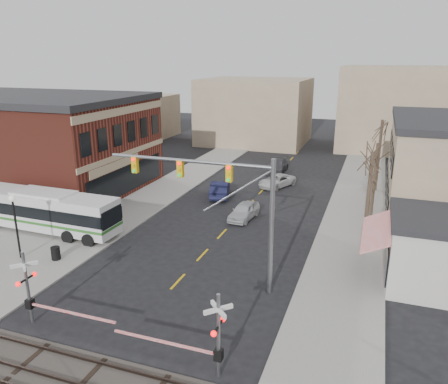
{
  "coord_description": "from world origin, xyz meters",
  "views": [
    {
      "loc": [
        10.67,
        -19.64,
        13.18
      ],
      "look_at": [
        0.22,
        9.85,
        3.5
      ],
      "focal_mm": 35.0,
      "sensor_mm": 36.0,
      "label": 1
    }
  ],
  "objects_px": {
    "street_lamp": "(14,214)",
    "traffic_signal_mast": "(225,194)",
    "car_b": "(220,189)",
    "car_d": "(277,166)",
    "car_a": "(244,211)",
    "pedestrian_near": "(76,229)",
    "transit_bus": "(46,210)",
    "rr_crossing_west": "(34,290)",
    "rr_crossing_east": "(209,335)",
    "car_c": "(277,181)",
    "pedestrian_far": "(91,221)",
    "trash_bin": "(56,253)"
  },
  "relations": [
    {
      "from": "car_b",
      "to": "pedestrian_near",
      "type": "height_order",
      "value": "pedestrian_near"
    },
    {
      "from": "car_c",
      "to": "trash_bin",
      "type": "bearing_deg",
      "value": -89.59
    },
    {
      "from": "street_lamp",
      "to": "traffic_signal_mast",
      "type": "bearing_deg",
      "value": 5.61
    },
    {
      "from": "transit_bus",
      "to": "car_a",
      "type": "distance_m",
      "value": 15.89
    },
    {
      "from": "transit_bus",
      "to": "car_c",
      "type": "height_order",
      "value": "transit_bus"
    },
    {
      "from": "transit_bus",
      "to": "car_d",
      "type": "relative_size",
      "value": 2.43
    },
    {
      "from": "traffic_signal_mast",
      "to": "car_b",
      "type": "bearing_deg",
      "value": 110.95
    },
    {
      "from": "street_lamp",
      "to": "pedestrian_far",
      "type": "distance_m",
      "value": 6.17
    },
    {
      "from": "rr_crossing_west",
      "to": "traffic_signal_mast",
      "type": "bearing_deg",
      "value": 42.79
    },
    {
      "from": "traffic_signal_mast",
      "to": "car_c",
      "type": "relative_size",
      "value": 2.21
    },
    {
      "from": "rr_crossing_west",
      "to": "rr_crossing_east",
      "type": "bearing_deg",
      "value": -3.22
    },
    {
      "from": "trash_bin",
      "to": "car_a",
      "type": "height_order",
      "value": "car_a"
    },
    {
      "from": "car_a",
      "to": "pedestrian_near",
      "type": "height_order",
      "value": "pedestrian_near"
    },
    {
      "from": "street_lamp",
      "to": "car_a",
      "type": "height_order",
      "value": "street_lamp"
    },
    {
      "from": "transit_bus",
      "to": "rr_crossing_west",
      "type": "xyz_separation_m",
      "value": [
        8.25,
        -10.32,
        0.19
      ]
    },
    {
      "from": "rr_crossing_west",
      "to": "car_d",
      "type": "relative_size",
      "value": 1.11
    },
    {
      "from": "transit_bus",
      "to": "rr_crossing_east",
      "type": "xyz_separation_m",
      "value": [
        17.92,
        -10.87,
        0.19
      ]
    },
    {
      "from": "rr_crossing_east",
      "to": "pedestrian_far",
      "type": "bearing_deg",
      "value": 140.93
    },
    {
      "from": "car_c",
      "to": "pedestrian_far",
      "type": "xyz_separation_m",
      "value": [
        -10.69,
        -17.49,
        0.43
      ]
    },
    {
      "from": "rr_crossing_west",
      "to": "car_c",
      "type": "xyz_separation_m",
      "value": [
        5.96,
        28.64,
        -1.33
      ]
    },
    {
      "from": "rr_crossing_east",
      "to": "car_b",
      "type": "distance_m",
      "value": 25.39
    },
    {
      "from": "car_d",
      "to": "pedestrian_near",
      "type": "xyz_separation_m",
      "value": [
        -9.52,
        -25.1,
        0.19
      ]
    },
    {
      "from": "car_a",
      "to": "pedestrian_near",
      "type": "xyz_separation_m",
      "value": [
        -10.44,
        -8.63,
        0.22
      ]
    },
    {
      "from": "rr_crossing_east",
      "to": "car_b",
      "type": "height_order",
      "value": "rr_crossing_east"
    },
    {
      "from": "rr_crossing_west",
      "to": "car_b",
      "type": "relative_size",
      "value": 1.16
    },
    {
      "from": "pedestrian_far",
      "to": "rr_crossing_east",
      "type": "bearing_deg",
      "value": -94.91
    },
    {
      "from": "rr_crossing_east",
      "to": "pedestrian_near",
      "type": "distance_m",
      "value": 17.84
    },
    {
      "from": "rr_crossing_west",
      "to": "car_d",
      "type": "bearing_deg",
      "value": 82.51
    },
    {
      "from": "transit_bus",
      "to": "rr_crossing_east",
      "type": "distance_m",
      "value": 20.96
    },
    {
      "from": "street_lamp",
      "to": "pedestrian_near",
      "type": "bearing_deg",
      "value": 67.48
    },
    {
      "from": "car_a",
      "to": "pedestrian_far",
      "type": "distance_m",
      "value": 12.44
    },
    {
      "from": "car_b",
      "to": "car_d",
      "type": "height_order",
      "value": "car_b"
    },
    {
      "from": "street_lamp",
      "to": "car_d",
      "type": "height_order",
      "value": "street_lamp"
    },
    {
      "from": "car_d",
      "to": "pedestrian_far",
      "type": "height_order",
      "value": "pedestrian_far"
    },
    {
      "from": "car_a",
      "to": "car_b",
      "type": "distance_m",
      "value": 6.61
    },
    {
      "from": "car_b",
      "to": "pedestrian_near",
      "type": "relative_size",
      "value": 3.01
    },
    {
      "from": "car_c",
      "to": "pedestrian_near",
      "type": "xyz_separation_m",
      "value": [
        -10.92,
        -19.03,
        0.29
      ]
    },
    {
      "from": "car_b",
      "to": "car_d",
      "type": "relative_size",
      "value": 0.96
    },
    {
      "from": "rr_crossing_east",
      "to": "pedestrian_near",
      "type": "bearing_deg",
      "value": 145.22
    },
    {
      "from": "traffic_signal_mast",
      "to": "street_lamp",
      "type": "xyz_separation_m",
      "value": [
        -14.25,
        -1.4,
        -2.45
      ]
    },
    {
      "from": "car_a",
      "to": "car_d",
      "type": "xyz_separation_m",
      "value": [
        -0.91,
        16.47,
        0.03
      ]
    },
    {
      "from": "pedestrian_near",
      "to": "car_c",
      "type": "bearing_deg",
      "value": -49.47
    },
    {
      "from": "car_a",
      "to": "trash_bin",
      "type": "bearing_deg",
      "value": -122.79
    },
    {
      "from": "transit_bus",
      "to": "rr_crossing_west",
      "type": "relative_size",
      "value": 2.19
    },
    {
      "from": "transit_bus",
      "to": "pedestrian_near",
      "type": "bearing_deg",
      "value": -12.18
    },
    {
      "from": "street_lamp",
      "to": "transit_bus",
      "type": "bearing_deg",
      "value": 109.83
    },
    {
      "from": "pedestrian_near",
      "to": "car_b",
      "type": "bearing_deg",
      "value": -44.34
    },
    {
      "from": "rr_crossing_east",
      "to": "car_a",
      "type": "height_order",
      "value": "rr_crossing_east"
    },
    {
      "from": "pedestrian_near",
      "to": "car_a",
      "type": "bearing_deg",
      "value": -70.06
    },
    {
      "from": "traffic_signal_mast",
      "to": "rr_crossing_west",
      "type": "bearing_deg",
      "value": -137.21
    }
  ]
}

